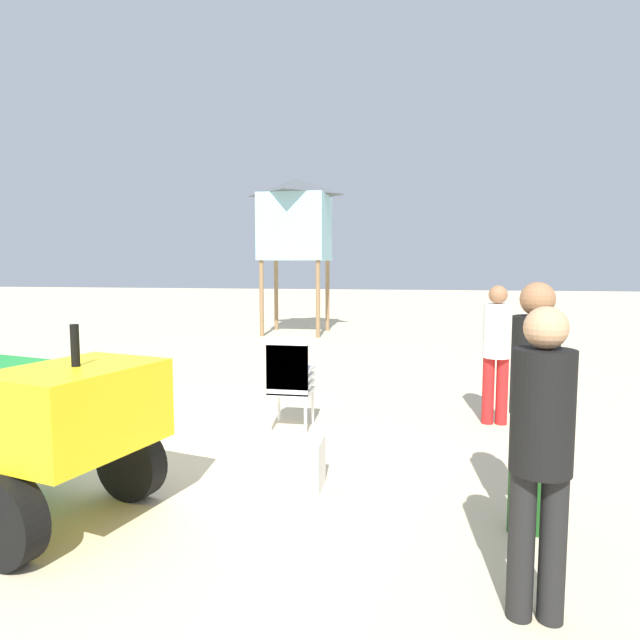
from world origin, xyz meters
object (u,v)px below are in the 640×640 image
Objects in this scene: utility_cart at (2,412)px; stacked_plastic_chairs at (290,375)px; lifeguard_near_left at (496,345)px; cooler_box at (292,463)px; lifeguard_near_right at (541,443)px; lifeguard_tower at (296,220)px; lifeguard_near_center at (534,390)px; surfboard_pile at (12,388)px.

utility_cart reaches higher than stacked_plastic_chairs.
cooler_box is (-1.99, -2.27, -0.75)m from lifeguard_near_left.
lifeguard_near_left reaches higher than cooler_box.
cooler_box is at bearing -131.22° from lifeguard_near_left.
lifeguard_near_right is at bearing -10.04° from utility_cart.
lifeguard_tower is (-0.22, 11.36, 2.41)m from utility_cart.
utility_cart reaches higher than cooler_box.
lifeguard_near_left is 2.77m from lifeguard_near_center.
lifeguard_near_left is at bearing -62.43° from lifeguard_tower.
stacked_plastic_chairs is 9.51m from lifeguard_tower.
surfboard_pile is at bearing 153.34° from cooler_box.
lifeguard_tower is (-4.32, 8.27, 2.23)m from lifeguard_near_left.
stacked_plastic_chairs is at bearing 54.46° from utility_cart.
lifeguard_near_left is 0.99× the size of lifeguard_near_right.
stacked_plastic_chairs is 0.62× the size of lifeguard_near_center.
utility_cart is 1.54× the size of lifeguard_near_center.
lifeguard_near_center is 3.36× the size of cooler_box.
lifeguard_near_center is at bearing -69.24° from lifeguard_tower.
lifeguard_tower is at bearing 91.12° from utility_cart.
lifeguard_tower reaches higher than surfboard_pile.
lifeguard_near_right is at bearing -94.52° from lifeguard_near_left.
lifeguard_near_center is at bearing -42.77° from stacked_plastic_chairs.
utility_cart reaches higher than surfboard_pile.
surfboard_pile is 1.49× the size of lifeguard_near_left.
lifeguard_near_right is 12.88m from lifeguard_tower.
lifeguard_near_center is (-0.14, -2.77, 0.08)m from lifeguard_near_left.
lifeguard_near_right reaches higher than surfboard_pile.
lifeguard_near_right is at bearing -71.52° from lifeguard_tower.
lifeguard_near_left is 3.11m from cooler_box.
cooler_box is (4.68, -2.35, 0.06)m from surfboard_pile.
lifeguard_tower reaches higher than stacked_plastic_chairs.
surfboard_pile is 6.72m from lifeguard_near_left.
utility_cart is 4.13m from surfboard_pile.
stacked_plastic_chairs is at bearing -77.81° from lifeguard_tower.
surfboard_pile is at bearing 179.33° from lifeguard_near_left.
lifeguard_near_left is at bearing 85.48° from lifeguard_near_right.
lifeguard_near_center is (6.54, -2.84, 0.88)m from surfboard_pile.
lifeguard_tower is at bearing 102.44° from cooler_box.
stacked_plastic_chairs is 0.26× the size of lifeguard_tower.
cooler_box is at bearing -77.56° from lifeguard_tower.
stacked_plastic_chairs is 2.07× the size of cooler_box.
lifeguard_near_left is 3.14× the size of cooler_box.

